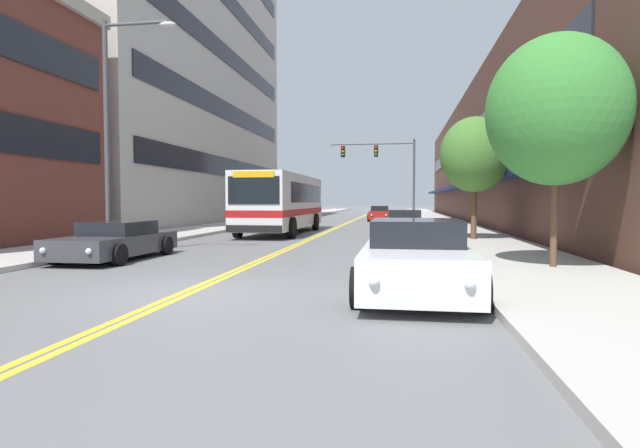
{
  "coord_description": "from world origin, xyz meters",
  "views": [
    {
      "loc": [
        4.03,
        -8.98,
        1.78
      ],
      "look_at": [
        -0.81,
        21.45,
        0.32
      ],
      "focal_mm": 28.0,
      "sensor_mm": 36.0,
      "label": 1
    }
  ],
  "objects_px": {
    "car_white_parked_right_foreground": "(416,259)",
    "street_lamp_left_near": "(117,115)",
    "fire_hydrant": "(444,228)",
    "car_champagne_parked_right_mid": "(404,223)",
    "city_bus": "(283,201)",
    "street_tree_right_mid": "(475,155)",
    "car_charcoal_parked_left_mid": "(297,214)",
    "car_dark_grey_parked_left_near": "(116,241)",
    "traffic_signal_mast": "(385,163)",
    "car_red_moving_lead": "(380,214)",
    "street_tree_right_near": "(556,111)"
  },
  "relations": [
    {
      "from": "fire_hydrant",
      "to": "traffic_signal_mast",
      "type": "bearing_deg",
      "value": 99.02
    },
    {
      "from": "traffic_signal_mast",
      "to": "street_tree_right_near",
      "type": "height_order",
      "value": "traffic_signal_mast"
    },
    {
      "from": "street_tree_right_mid",
      "to": "city_bus",
      "type": "bearing_deg",
      "value": 153.08
    },
    {
      "from": "street_tree_right_near",
      "to": "street_lamp_left_near",
      "type": "bearing_deg",
      "value": 171.32
    },
    {
      "from": "car_dark_grey_parked_left_near",
      "to": "street_lamp_left_near",
      "type": "xyz_separation_m",
      "value": [
        -0.5,
        1.01,
        3.97
      ]
    },
    {
      "from": "street_tree_right_mid",
      "to": "traffic_signal_mast",
      "type": "bearing_deg",
      "value": 102.26
    },
    {
      "from": "traffic_signal_mast",
      "to": "street_tree_right_mid",
      "type": "distance_m",
      "value": 20.19
    },
    {
      "from": "car_champagne_parked_right_mid",
      "to": "street_lamp_left_near",
      "type": "height_order",
      "value": "street_lamp_left_near"
    },
    {
      "from": "car_dark_grey_parked_left_near",
      "to": "street_tree_right_mid",
      "type": "height_order",
      "value": "street_tree_right_mid"
    },
    {
      "from": "car_charcoal_parked_left_mid",
      "to": "car_white_parked_right_foreground",
      "type": "relative_size",
      "value": 0.99
    },
    {
      "from": "car_red_moving_lead",
      "to": "traffic_signal_mast",
      "type": "relative_size",
      "value": 0.64
    },
    {
      "from": "traffic_signal_mast",
      "to": "car_white_parked_right_foreground",
      "type": "bearing_deg",
      "value": -87.34
    },
    {
      "from": "car_white_parked_right_foreground",
      "to": "street_tree_right_near",
      "type": "distance_m",
      "value": 5.78
    },
    {
      "from": "car_red_moving_lead",
      "to": "fire_hydrant",
      "type": "relative_size",
      "value": 4.92
    },
    {
      "from": "street_lamp_left_near",
      "to": "street_tree_right_near",
      "type": "bearing_deg",
      "value": -8.68
    },
    {
      "from": "car_dark_grey_parked_left_near",
      "to": "car_white_parked_right_foreground",
      "type": "xyz_separation_m",
      "value": [
        8.78,
        -4.21,
        0.12
      ]
    },
    {
      "from": "car_champagne_parked_right_mid",
      "to": "street_tree_right_near",
      "type": "distance_m",
      "value": 13.63
    },
    {
      "from": "car_dark_grey_parked_left_near",
      "to": "street_lamp_left_near",
      "type": "relative_size",
      "value": 0.62
    },
    {
      "from": "car_white_parked_right_foreground",
      "to": "car_champagne_parked_right_mid",
      "type": "bearing_deg",
      "value": 90.19
    },
    {
      "from": "car_charcoal_parked_left_mid",
      "to": "street_tree_right_mid",
      "type": "xyz_separation_m",
      "value": [
        11.45,
        -18.26,
        3.05
      ]
    },
    {
      "from": "traffic_signal_mast",
      "to": "fire_hydrant",
      "type": "bearing_deg",
      "value": -80.98
    },
    {
      "from": "city_bus",
      "to": "car_white_parked_right_foreground",
      "type": "relative_size",
      "value": 2.26
    },
    {
      "from": "car_charcoal_parked_left_mid",
      "to": "traffic_signal_mast",
      "type": "distance_m",
      "value": 8.44
    },
    {
      "from": "car_champagne_parked_right_mid",
      "to": "fire_hydrant",
      "type": "distance_m",
      "value": 3.94
    },
    {
      "from": "car_charcoal_parked_left_mid",
      "to": "car_red_moving_lead",
      "type": "xyz_separation_m",
      "value": [
        6.67,
        3.46,
        -0.02
      ]
    },
    {
      "from": "car_red_moving_lead",
      "to": "traffic_signal_mast",
      "type": "distance_m",
      "value": 4.73
    },
    {
      "from": "car_red_moving_lead",
      "to": "car_charcoal_parked_left_mid",
      "type": "bearing_deg",
      "value": -152.58
    },
    {
      "from": "city_bus",
      "to": "car_dark_grey_parked_left_near",
      "type": "height_order",
      "value": "city_bus"
    },
    {
      "from": "street_tree_right_near",
      "to": "fire_hydrant",
      "type": "height_order",
      "value": "street_tree_right_near"
    },
    {
      "from": "car_champagne_parked_right_mid",
      "to": "traffic_signal_mast",
      "type": "relative_size",
      "value": 0.66
    },
    {
      "from": "car_charcoal_parked_left_mid",
      "to": "city_bus",
      "type": "bearing_deg",
      "value": -81.38
    },
    {
      "from": "street_lamp_left_near",
      "to": "street_tree_right_mid",
      "type": "height_order",
      "value": "street_lamp_left_near"
    },
    {
      "from": "car_red_moving_lead",
      "to": "traffic_signal_mast",
      "type": "xyz_separation_m",
      "value": [
        0.5,
        -2.02,
        4.24
      ]
    },
    {
      "from": "car_red_moving_lead",
      "to": "street_tree_right_mid",
      "type": "xyz_separation_m",
      "value": [
        4.78,
        -21.72,
        3.08
      ]
    },
    {
      "from": "street_tree_right_near",
      "to": "city_bus",
      "type": "bearing_deg",
      "value": 126.31
    },
    {
      "from": "car_red_moving_lead",
      "to": "street_lamp_left_near",
      "type": "xyz_separation_m",
      "value": [
        -7.3,
        -28.65,
        3.89
      ]
    },
    {
      "from": "car_white_parked_right_foreground",
      "to": "car_champagne_parked_right_mid",
      "type": "distance_m",
      "value": 16.04
    },
    {
      "from": "car_charcoal_parked_left_mid",
      "to": "car_dark_grey_parked_left_near",
      "type": "bearing_deg",
      "value": -90.29
    },
    {
      "from": "street_tree_right_near",
      "to": "car_charcoal_parked_left_mid",
      "type": "bearing_deg",
      "value": 113.99
    },
    {
      "from": "street_tree_right_mid",
      "to": "fire_hydrant",
      "type": "relative_size",
      "value": 5.71
    },
    {
      "from": "street_lamp_left_near",
      "to": "fire_hydrant",
      "type": "distance_m",
      "value": 13.64
    },
    {
      "from": "fire_hydrant",
      "to": "car_champagne_parked_right_mid",
      "type": "bearing_deg",
      "value": 114.73
    },
    {
      "from": "car_white_parked_right_foreground",
      "to": "car_champagne_parked_right_mid",
      "type": "height_order",
      "value": "car_white_parked_right_foreground"
    },
    {
      "from": "street_tree_right_mid",
      "to": "car_white_parked_right_foreground",
      "type": "bearing_deg",
      "value": -102.96
    },
    {
      "from": "car_champagne_parked_right_mid",
      "to": "traffic_signal_mast",
      "type": "xyz_separation_m",
      "value": [
        -1.43,
        15.82,
        4.25
      ]
    },
    {
      "from": "car_white_parked_right_foreground",
      "to": "car_red_moving_lead",
      "type": "bearing_deg",
      "value": 93.35
    },
    {
      "from": "car_white_parked_right_foreground",
      "to": "street_lamp_left_near",
      "type": "relative_size",
      "value": 0.65
    },
    {
      "from": "car_white_parked_right_foreground",
      "to": "car_charcoal_parked_left_mid",
      "type": "bearing_deg",
      "value": 105.87
    },
    {
      "from": "city_bus",
      "to": "street_lamp_left_near",
      "type": "xyz_separation_m",
      "value": [
        -2.68,
        -11.71,
        2.76
      ]
    },
    {
      "from": "car_dark_grey_parked_left_near",
      "to": "car_red_moving_lead",
      "type": "relative_size",
      "value": 1.05
    }
  ]
}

